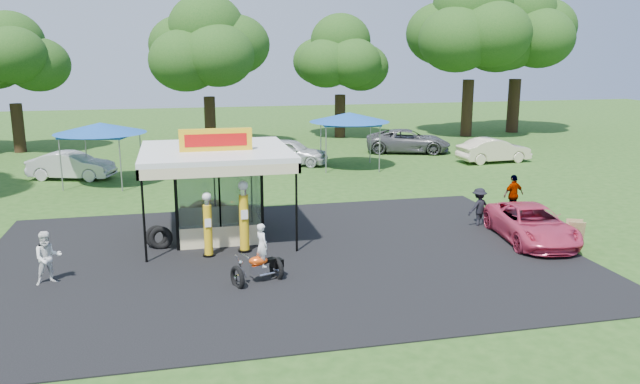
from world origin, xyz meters
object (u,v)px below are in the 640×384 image
Objects in this scene: kiosk_car at (214,210)px; bg_car_e at (494,150)px; motorcycle at (260,259)px; bg_car_c at (290,152)px; a_frame_sign at (575,234)px; bg_car_b at (213,157)px; gas_station_kiosk at (217,191)px; gas_pump_right at (244,218)px; spectator_east_a at (479,207)px; spectator_east_b at (513,195)px; gas_pump_left at (208,226)px; spectator_west at (48,258)px; tent_east at (349,118)px; bg_car_a at (72,166)px; pink_sedan at (531,224)px; bg_car_d at (408,141)px; tent_west at (100,129)px.

kiosk_car is 20.67m from bg_car_e.
motorcycle is 19.93m from bg_car_c.
bg_car_b is at bearing 145.72° from a_frame_sign.
bg_car_c reaches higher than a_frame_sign.
gas_station_kiosk is 1.14× the size of bg_car_c.
gas_pump_right is at bearing -170.75° from bg_car_c.
spectator_east_a is 0.34× the size of bg_car_e.
gas_pump_right is 12.09m from spectator_east_b.
gas_pump_left is 1.19× the size of motorcycle.
tent_east is at bearing 29.52° from spectator_west.
spectator_west reaches higher than bg_car_a.
spectator_west is at bearing -158.68° from a_frame_sign.
kiosk_car is at bearing -179.05° from bg_car_c.
gas_pump_left is 1.46× the size of spectator_east_a.
gas_pump_left is at bearing -168.82° from bg_car_b.
bg_car_b is at bearing 121.75° from bg_car_c.
bg_car_e is at bearing -1.39° from tent_east.
spectator_west is 18.57m from bg_car_b.
gas_pump_right is 16.76m from bg_car_a.
spectator_west reaches higher than pink_sedan.
gas_pump_left reaches higher than a_frame_sign.
spectator_east_a is 0.90× the size of spectator_east_b.
bg_car_c is at bearing 55.29° from motorcycle.
a_frame_sign is at bearing 74.99° from spectator_east_b.
gas_pump_left is 0.50× the size of bg_car_e.
gas_pump_left is at bearing -3.07° from spectator_west.
bg_car_a is at bearing 113.60° from gas_pump_left.
gas_pump_right is 1.64× the size of spectator_east_a.
pink_sedan is at bearing -80.62° from tent_east.
pink_sedan is 24.26m from bg_car_a.
bg_car_b is at bearing 90.29° from gas_pump_right.
bg_car_d is at bearing 50.32° from gas_station_kiosk.
gas_pump_right is at bearing -169.95° from kiosk_car.
pink_sedan is at bearing -16.05° from gas_station_kiosk.
a_frame_sign is at bearing -17.81° from motorcycle.
motorcycle reaches higher than spectator_east_b.
bg_car_b is 13.88m from bg_car_d.
gas_station_kiosk is at bearing 78.41° from gas_pump_left.
gas_pump_left is 1.28m from gas_pump_right.
gas_pump_right is 0.45× the size of bg_car_d.
tent_east is (-9.40, 0.23, 2.25)m from bg_car_e.
gas_pump_right is at bearing -65.22° from tent_west.
bg_car_d is at bearing 90.16° from pink_sedan.
pink_sedan is at bearing -40.47° from tent_west.
pink_sedan is (10.32, 1.90, -0.08)m from motorcycle.
bg_car_e is (25.11, -0.42, 0.01)m from bg_car_a.
gas_pump_left is (-0.48, -2.36, -0.69)m from gas_station_kiosk.
bg_car_e is at bearing -73.43° from bg_car_a.
gas_station_kiosk is 15.30m from bg_car_c.
a_frame_sign is 0.22× the size of tent_west.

